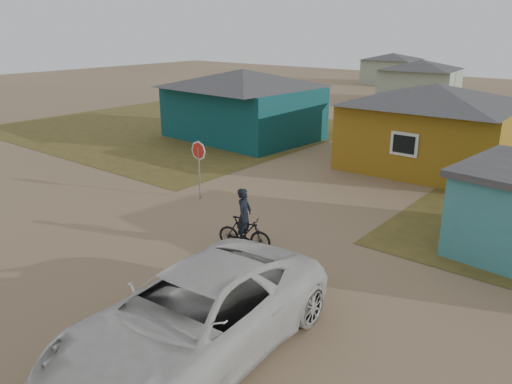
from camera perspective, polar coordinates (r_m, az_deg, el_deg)
ground at (r=15.09m, az=-10.19°, el=-6.77°), size 120.00×120.00×0.00m
grass_nw at (r=33.38m, az=-9.31°, el=7.30°), size 20.00×18.00×0.00m
house_teal at (r=29.58m, az=-1.51°, el=10.14°), size 8.93×7.08×4.00m
house_yellow at (r=24.52m, az=19.45°, el=7.22°), size 7.72×6.76×3.90m
house_pale_west at (r=46.06m, az=18.20°, el=12.02°), size 7.04×6.15×3.60m
house_pale_north at (r=60.17m, az=15.26°, el=13.51°), size 6.28×5.81×3.40m
stop_sign at (r=18.91m, az=-6.57°, el=4.08°), size 0.70×0.34×2.28m
cyclist at (r=14.79m, az=-1.34°, el=-4.07°), size 1.74×0.92×1.90m
vehicle at (r=10.21m, az=-7.19°, el=-14.07°), size 3.42×6.65×1.80m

